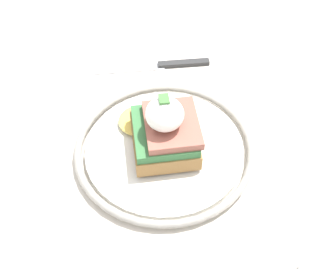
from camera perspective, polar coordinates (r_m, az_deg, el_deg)
The scene contains 4 objects.
dining_table at distance 0.66m, azimuth -0.16°, elevation -10.49°, with size 0.93×0.84×0.77m.
plate at distance 0.56m, azimuth 0.00°, elevation -1.81°, with size 0.24×0.24×0.02m.
sandwich at distance 0.53m, azimuth -0.15°, elevation 0.64°, with size 0.12×0.10×0.09m.
knife at distance 0.68m, azimuth -0.87°, elevation 9.35°, with size 0.02×0.18×0.01m.
Camera 1 is at (-0.33, 0.04, 1.22)m, focal length 45.00 mm.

